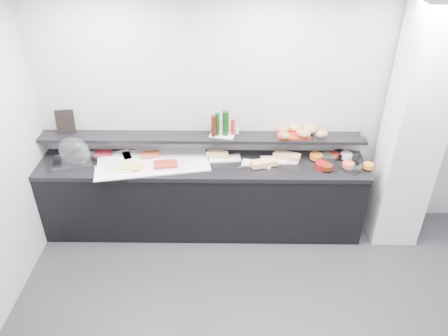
{
  "coord_description": "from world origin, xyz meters",
  "views": [
    {
      "loc": [
        -0.4,
        -2.38,
        3.43
      ],
      "look_at": [
        -0.45,
        1.45,
        1.0
      ],
      "focal_mm": 35.0,
      "sensor_mm": 36.0,
      "label": 1
    }
  ],
  "objects_px": {
    "cloche_base": "(76,162)",
    "condiment_tray": "(222,135)",
    "carafe": "(366,126)",
    "framed_print": "(65,121)",
    "bread_tray": "(293,134)",
    "sandwich_plate_mid": "(257,164)"
  },
  "relations": [
    {
      "from": "cloche_base",
      "to": "condiment_tray",
      "type": "distance_m",
      "value": 1.64
    },
    {
      "from": "cloche_base",
      "to": "carafe",
      "type": "relative_size",
      "value": 1.59
    },
    {
      "from": "condiment_tray",
      "to": "cloche_base",
      "type": "bearing_deg",
      "value": -160.83
    },
    {
      "from": "cloche_base",
      "to": "condiment_tray",
      "type": "height_order",
      "value": "condiment_tray"
    },
    {
      "from": "framed_print",
      "to": "carafe",
      "type": "height_order",
      "value": "carafe"
    },
    {
      "from": "bread_tray",
      "to": "carafe",
      "type": "height_order",
      "value": "carafe"
    },
    {
      "from": "sandwich_plate_mid",
      "to": "bread_tray",
      "type": "distance_m",
      "value": 0.53
    },
    {
      "from": "condiment_tray",
      "to": "carafe",
      "type": "bearing_deg",
      "value": 10.06
    },
    {
      "from": "carafe",
      "to": "condiment_tray",
      "type": "bearing_deg",
      "value": 178.17
    },
    {
      "from": "framed_print",
      "to": "bread_tray",
      "type": "height_order",
      "value": "framed_print"
    },
    {
      "from": "cloche_base",
      "to": "bread_tray",
      "type": "bearing_deg",
      "value": -6.65
    },
    {
      "from": "cloche_base",
      "to": "condiment_tray",
      "type": "bearing_deg",
      "value": -4.83
    },
    {
      "from": "framed_print",
      "to": "bread_tray",
      "type": "bearing_deg",
      "value": -8.46
    },
    {
      "from": "sandwich_plate_mid",
      "to": "condiment_tray",
      "type": "distance_m",
      "value": 0.5
    },
    {
      "from": "cloche_base",
      "to": "framed_print",
      "type": "height_order",
      "value": "framed_print"
    },
    {
      "from": "sandwich_plate_mid",
      "to": "condiment_tray",
      "type": "relative_size",
      "value": 1.19
    },
    {
      "from": "sandwich_plate_mid",
      "to": "carafe",
      "type": "xyz_separation_m",
      "value": [
        1.16,
        0.15,
        0.39
      ]
    },
    {
      "from": "carafe",
      "to": "framed_print",
      "type": "bearing_deg",
      "value": 178.11
    },
    {
      "from": "cloche_base",
      "to": "carafe",
      "type": "xyz_separation_m",
      "value": [
        3.15,
        0.16,
        0.38
      ]
    },
    {
      "from": "bread_tray",
      "to": "carafe",
      "type": "bearing_deg",
      "value": -8.65
    },
    {
      "from": "condiment_tray",
      "to": "carafe",
      "type": "height_order",
      "value": "carafe"
    },
    {
      "from": "framed_print",
      "to": "carafe",
      "type": "xyz_separation_m",
      "value": [
        3.28,
        -0.11,
        0.02
      ]
    }
  ]
}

